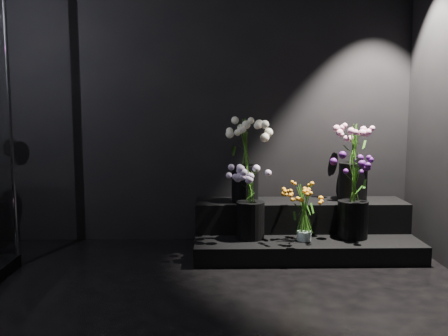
{
  "coord_description": "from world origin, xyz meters",
  "views": [
    {
      "loc": [
        0.15,
        -2.71,
        1.28
      ],
      "look_at": [
        0.24,
        1.2,
        0.79
      ],
      "focal_mm": 40.0,
      "sensor_mm": 36.0,
      "label": 1
    }
  ],
  "objects": [
    {
      "name": "floor",
      "position": [
        0.0,
        0.0,
        0.0
      ],
      "size": [
        4.0,
        4.0,
        0.0
      ],
      "primitive_type": "plane",
      "color": "black",
      "rests_on": "ground"
    },
    {
      "name": "wall_back",
      "position": [
        0.0,
        2.0,
        1.4
      ],
      "size": [
        4.0,
        0.0,
        4.0
      ],
      "primitive_type": "plane",
      "rotation": [
        1.57,
        0.0,
        0.0
      ],
      "color": "black",
      "rests_on": "floor"
    },
    {
      "name": "wall_front",
      "position": [
        0.0,
        -2.0,
        1.4
      ],
      "size": [
        4.0,
        0.0,
        4.0
      ],
      "primitive_type": "plane",
      "rotation": [
        -1.57,
        0.0,
        0.0
      ],
      "color": "black",
      "rests_on": "floor"
    },
    {
      "name": "display_riser",
      "position": [
        0.94,
        1.62,
        0.17
      ],
      "size": [
        1.9,
        0.84,
        0.42
      ],
      "color": "black",
      "rests_on": "floor"
    },
    {
      "name": "bouquet_orange_bells",
      "position": [
        0.91,
        1.34,
        0.41
      ],
      "size": [
        0.37,
        0.37,
        0.49
      ],
      "rotation": [
        0.0,
        0.0,
        -0.37
      ],
      "color": "white",
      "rests_on": "display_riser"
    },
    {
      "name": "bouquet_lilac",
      "position": [
        0.46,
        1.42,
        0.53
      ],
      "size": [
        0.43,
        0.43,
        0.64
      ],
      "rotation": [
        0.0,
        0.0,
        -0.22
      ],
      "color": "black",
      "rests_on": "display_riser"
    },
    {
      "name": "bouquet_purple",
      "position": [
        1.34,
        1.43,
        0.55
      ],
      "size": [
        0.42,
        0.42,
        0.71
      ],
      "rotation": [
        0.0,
        0.0,
        0.31
      ],
      "color": "black",
      "rests_on": "display_riser"
    },
    {
      "name": "bouquet_cream_roses",
      "position": [
        0.44,
        1.71,
        0.85
      ],
      "size": [
        0.52,
        0.52,
        0.73
      ],
      "rotation": [
        0.0,
        0.0,
        0.37
      ],
      "color": "black",
      "rests_on": "display_riser"
    },
    {
      "name": "bouquet_pink_roses",
      "position": [
        1.43,
        1.77,
        0.81
      ],
      "size": [
        0.39,
        0.39,
        0.69
      ],
      "rotation": [
        0.0,
        0.0,
        0.16
      ],
      "color": "black",
      "rests_on": "display_riser"
    }
  ]
}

